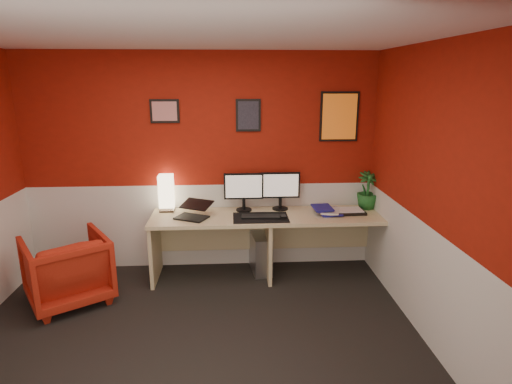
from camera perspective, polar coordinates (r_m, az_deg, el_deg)
name	(u,v)px	position (r m, az deg, el deg)	size (l,w,h in m)	color
ground	(192,353)	(3.80, -8.54, -20.57)	(4.00, 3.50, 0.01)	black
ceiling	(178,32)	(3.11, -10.42, 20.32)	(4.00, 3.50, 0.01)	white
wall_back	(201,164)	(4.93, -7.37, 3.78)	(4.00, 0.01, 2.50)	#98190B
wall_front	(136,355)	(1.67, -15.75, -20.30)	(4.00, 0.01, 2.50)	#98190B
wall_right	(444,204)	(3.62, 23.94, -1.53)	(0.01, 3.50, 2.50)	#98190B
wainscot_back	(203,226)	(5.12, -7.09, -4.49)	(4.00, 0.01, 1.00)	silver
wainscot_right	(433,291)	(3.88, 22.69, -12.21)	(0.01, 3.50, 1.00)	silver
desk	(268,245)	(4.86, 1.64, -7.18)	(2.60, 0.65, 0.73)	tan
shoji_lamp	(166,194)	(4.93, -11.93, -0.25)	(0.16, 0.16, 0.40)	#FFE5B2
laptop	(191,209)	(4.64, -8.69, -2.23)	(0.33, 0.23, 0.22)	black
monitor_left	(244,186)	(4.81, -1.66, 0.80)	(0.45, 0.06, 0.58)	black
monitor_right	(280,185)	(4.87, 3.30, 0.95)	(0.45, 0.06, 0.58)	black
desk_mat	(261,218)	(4.63, 0.63, -3.45)	(0.60, 0.38, 0.01)	black
keyboard	(261,216)	(4.64, 0.65, -3.29)	(0.42, 0.14, 0.02)	black
mouse	(283,217)	(4.62, 3.66, -3.31)	(0.06, 0.10, 0.03)	black
book_bottom	(320,212)	(4.83, 8.54, -2.70)	(0.24, 0.32, 0.03)	navy
book_middle	(321,210)	(4.82, 8.77, -2.47)	(0.20, 0.27, 0.02)	silver
book_top	(313,208)	(4.80, 7.68, -2.18)	(0.21, 0.28, 0.03)	navy
zen_tray	(348,212)	(4.91, 12.30, -2.58)	(0.35, 0.25, 0.03)	black
potted_plant	(367,190)	(5.07, 14.70, 0.21)	(0.24, 0.24, 0.44)	#19591E
pc_tower	(261,253)	(5.02, 0.62, -8.15)	(0.20, 0.45, 0.45)	#99999E
armchair	(67,269)	(4.73, -24.02, -9.43)	(0.74, 0.77, 0.70)	#B42816
art_left	(165,111)	(4.88, -12.16, 10.56)	(0.32, 0.02, 0.26)	red
art_center	(248,115)	(4.83, -1.04, 10.25)	(0.28, 0.02, 0.36)	black
art_right	(339,117)	(4.99, 11.11, 9.90)	(0.44, 0.02, 0.56)	orange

